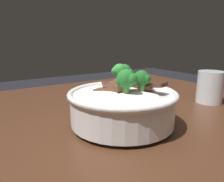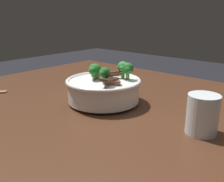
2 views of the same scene
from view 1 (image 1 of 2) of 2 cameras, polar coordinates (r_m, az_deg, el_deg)
The scene contains 3 objects.
dining_table at distance 0.56m, azimuth -2.11°, elevation -18.56°, with size 1.20×0.96×0.76m.
rice_bowl at distance 0.47m, azimuth 2.92°, elevation -3.17°, with size 0.25×0.25×0.13m.
drinking_glass at distance 0.71m, azimuth 25.39°, elevation 0.58°, with size 0.08×0.08×0.10m.
Camera 1 is at (0.24, 0.41, 0.95)m, focal length 33.07 mm.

